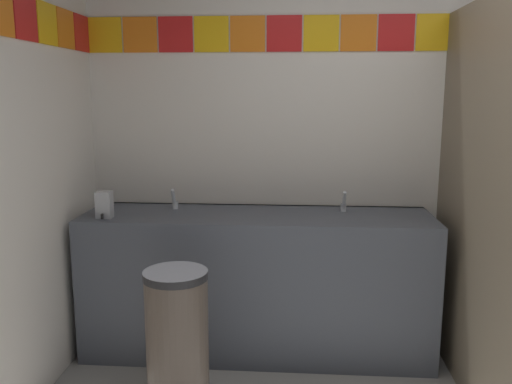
{
  "coord_description": "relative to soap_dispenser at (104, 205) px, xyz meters",
  "views": [
    {
      "loc": [
        -0.72,
        -1.72,
        1.62
      ],
      "look_at": [
        -0.94,
        1.14,
        1.08
      ],
      "focal_mm": 37.39,
      "sensor_mm": 36.0,
      "label": 1
    }
  ],
  "objects": [
    {
      "name": "soap_dispenser",
      "position": [
        0.0,
        0.0,
        0.0
      ],
      "size": [
        0.09,
        0.09,
        0.16
      ],
      "color": "#B7BABF",
      "rests_on": "vanity_counter"
    },
    {
      "name": "trash_bin",
      "position": [
        0.53,
        -0.47,
        -0.6
      ],
      "size": [
        0.33,
        0.33,
        0.73
      ],
      "color": "brown",
      "rests_on": "ground_plane"
    },
    {
      "name": "faucet_left",
      "position": [
        0.36,
        0.26,
        -0.03
      ],
      "size": [
        0.04,
        0.1,
        0.14
      ],
      "color": "silver",
      "rests_on": "vanity_counter"
    },
    {
      "name": "vanity_counter",
      "position": [
        0.9,
        0.17,
        -0.51
      ],
      "size": [
        2.13,
        0.58,
        0.89
      ],
      "color": "#4C515B",
      "rests_on": "ground_plane"
    },
    {
      "name": "wall_back",
      "position": [
        1.85,
        0.5,
        0.38
      ],
      "size": [
        4.14,
        0.09,
        2.69
      ],
      "color": "silver",
      "rests_on": "ground_plane"
    },
    {
      "name": "faucet_right",
      "position": [
        1.43,
        0.26,
        -0.03
      ],
      "size": [
        0.04,
        0.1,
        0.14
      ],
      "color": "silver",
      "rests_on": "vanity_counter"
    }
  ]
}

